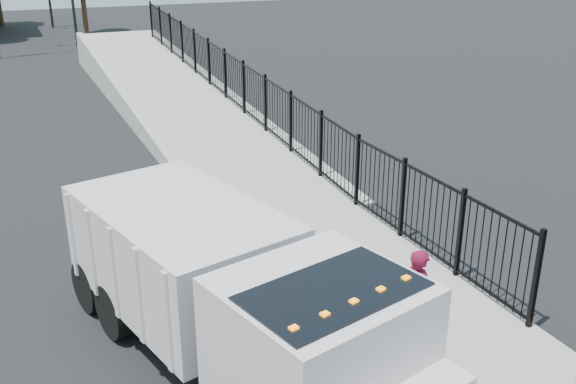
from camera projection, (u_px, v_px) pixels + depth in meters
name	position (u px, v px, depth m)	size (l,w,h in m)	color
ground	(294.00, 320.00, 11.47)	(120.00, 120.00, 0.00)	black
sidewalk	(451.00, 352.00, 10.48)	(3.55, 12.00, 0.12)	#9E998E
curb	(348.00, 382.00, 9.74)	(0.30, 12.00, 0.16)	#ADAAA3
ramp	(177.00, 108.00, 25.87)	(3.95, 24.00, 1.70)	#9E998E
iron_fence	(244.00, 105.00, 22.68)	(0.10, 28.00, 1.80)	black
truck	(236.00, 297.00, 9.48)	(4.07, 7.74, 2.53)	black
worker	(418.00, 297.00, 10.37)	(0.61, 0.40, 1.68)	maroon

